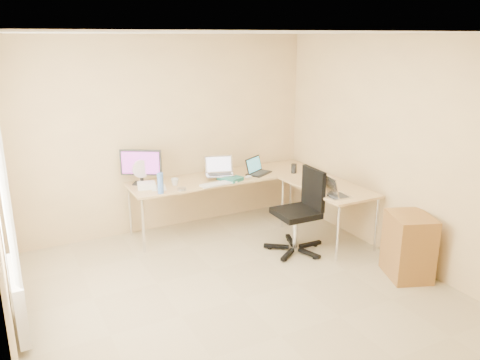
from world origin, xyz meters
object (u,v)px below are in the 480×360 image
keyboard (219,184)px  cabinet (408,246)px  mug (175,182)px  desk_fan (141,173)px  laptop_return (339,188)px  laptop_center (220,166)px  desk_return (327,212)px  water_bottle (160,183)px  laptop_black (259,166)px  office_chair (296,213)px  desk_main (226,201)px  monitor (141,167)px

keyboard → cabinet: bearing=-58.9°
mug → desk_fan: bearing=144.6°
desk_fan → laptop_return: desk_fan is taller
laptop_center → keyboard: (-0.13, -0.23, -0.16)m
laptop_center → desk_fan: bearing=-178.3°
desk_return → water_bottle: size_ratio=5.00×
keyboard → laptop_black: bearing=11.5°
desk_return → laptop_black: size_ratio=3.61×
desk_fan → mug: bearing=-39.3°
cabinet → laptop_return: bearing=132.5°
office_chair → cabinet: 1.35m
laptop_black → water_bottle: water_bottle is taller
desk_return → desk_fan: 2.47m
desk_return → mug: mug is taller
keyboard → mug: size_ratio=5.05×
desk_return → desk_fan: (-2.10, 1.20, 0.52)m
desk_main → laptop_return: bearing=-60.3°
laptop_center → office_chair: size_ratio=0.36×
laptop_center → mug: 0.65m
water_bottle → keyboard: bearing=0.0°
mug → office_chair: bearing=-43.0°
desk_main → mug: (-0.76, -0.06, 0.41)m
desk_return → cabinet: (0.15, -1.26, -0.01)m
desk_main → keyboard: (-0.25, -0.30, 0.38)m
keyboard → cabinet: (1.37, -1.96, -0.38)m
laptop_center → desk_main: bearing=44.3°
mug → laptop_return: size_ratio=0.31×
monitor → water_bottle: monitor is taller
desk_main → keyboard: keyboard is taller
monitor → laptop_center: size_ratio=1.42×
laptop_center → laptop_return: size_ratio=1.20×
desk_return → cabinet: desk_return is taller
water_bottle → desk_fan: 0.51m
keyboard → desk_return: bearing=-33.8°
keyboard → office_chair: 1.08m
monitor → mug: 0.48m
mug → laptop_return: bearing=-40.8°
keyboard → cabinet: 2.42m
desk_return → laptop_return: 0.65m
desk_return → mug: 2.01m
laptop_return → cabinet: laptop_return is taller
water_bottle → cabinet: 2.96m
laptop_center → mug: bearing=-163.7°
desk_main → laptop_return: size_ratio=8.44×
desk_main → office_chair: bearing=-70.9°
desk_fan → laptop_return: 2.51m
monitor → laptop_center: bearing=16.7°
laptop_black → cabinet: 2.31m
laptop_return → office_chair: (-0.41, 0.27, -0.33)m
mug → cabinet: 2.92m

